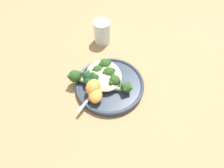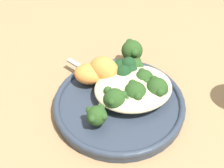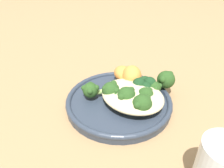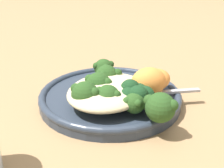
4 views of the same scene
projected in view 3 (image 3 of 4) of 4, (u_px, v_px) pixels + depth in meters
The scene contains 15 objects.
ground_plane at pixel (122, 112), 0.47m from camera, with size 4.00×4.00×0.00m, color #9E7A51.
plate at pixel (119, 101), 0.49m from camera, with size 0.23×0.23×0.02m.
quinoa_mound at pixel (132, 95), 0.46m from camera, with size 0.14×0.12×0.03m, color beige.
broccoli_stalk_0 at pixel (97, 90), 0.48m from camera, with size 0.07×0.11×0.03m.
broccoli_stalk_1 at pixel (114, 89), 0.48m from camera, with size 0.04×0.08×0.04m.
broccoli_stalk_2 at pixel (119, 95), 0.47m from camera, with size 0.05×0.08×0.03m.
broccoli_stalk_3 at pixel (126, 95), 0.46m from camera, with size 0.08×0.08×0.04m.
broccoli_stalk_4 at pixel (139, 102), 0.44m from camera, with size 0.11×0.07×0.04m.
broccoli_stalk_5 at pixel (140, 93), 0.47m from camera, with size 0.10×0.04×0.04m.
broccoli_stalk_6 at pixel (148, 88), 0.49m from camera, with size 0.08×0.06×0.03m.
broccoli_stalk_7 at pixel (160, 81), 0.50m from camera, with size 0.10×0.11×0.04m.
sweet_potato_chunk_0 at pixel (123, 74), 0.53m from camera, with size 0.05×0.04×0.04m, color orange.
sweet_potato_chunk_1 at pixel (132, 76), 0.51m from camera, with size 0.06×0.04×0.05m, color orange.
kale_tuft at pixel (144, 85), 0.49m from camera, with size 0.05×0.05×0.04m.
spoon at pixel (130, 81), 0.53m from camera, with size 0.08×0.10×0.01m.
Camera 3 is at (-0.23, 0.28, 0.31)m, focal length 35.00 mm.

